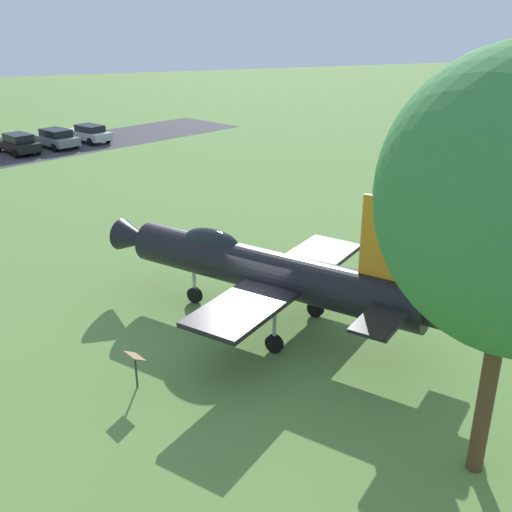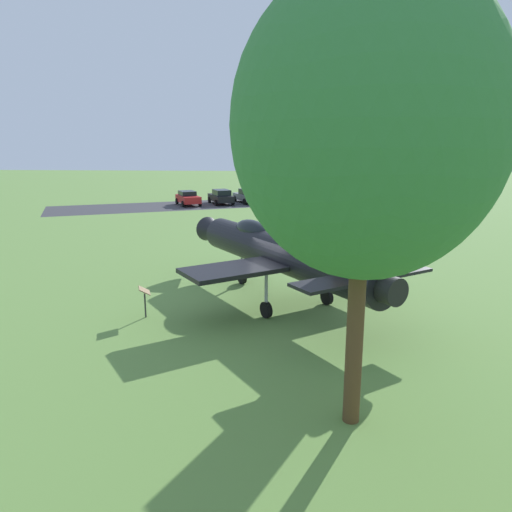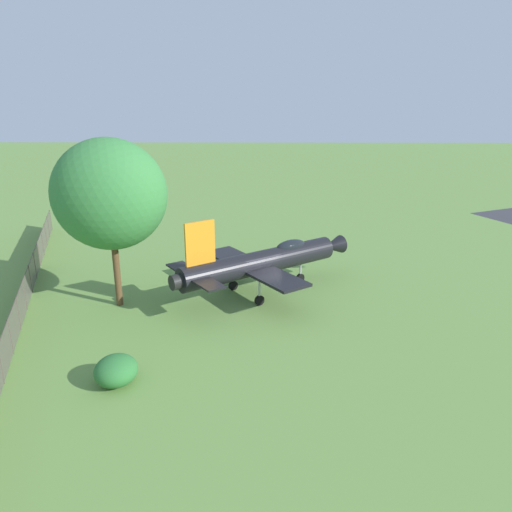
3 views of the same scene
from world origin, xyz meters
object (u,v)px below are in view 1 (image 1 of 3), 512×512
at_px(parked_car_silver, 88,133).
at_px(info_plaque, 135,361).
at_px(parked_car_gray, 55,138).
at_px(parked_car_black, 18,143).
at_px(display_jet, 260,268).

bearing_deg(parked_car_silver, info_plaque, 146.97).
xyz_separation_m(parked_car_gray, parked_car_black, (-1.28, 2.81, 0.01)).
height_order(info_plaque, parked_car_gray, parked_car_gray).
bearing_deg(info_plaque, parked_car_silver, -4.98).
xyz_separation_m(display_jet, parked_car_black, (32.11, 7.11, -1.26)).
height_order(parked_car_gray, parked_car_black, parked_car_black).
xyz_separation_m(display_jet, parked_car_silver, (34.68, 1.50, -1.30)).
distance_m(display_jet, info_plaque, 5.37).
height_order(display_jet, parked_car_black, display_jet).
relative_size(parked_car_silver, parked_car_gray, 0.95).
distance_m(parked_car_silver, parked_car_gray, 3.09).
distance_m(info_plaque, parked_car_black, 34.46).
bearing_deg(parked_car_silver, parked_car_black, 86.50).
bearing_deg(info_plaque, parked_car_gray, -0.67).
bearing_deg(parked_car_gray, info_plaque, 152.77).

